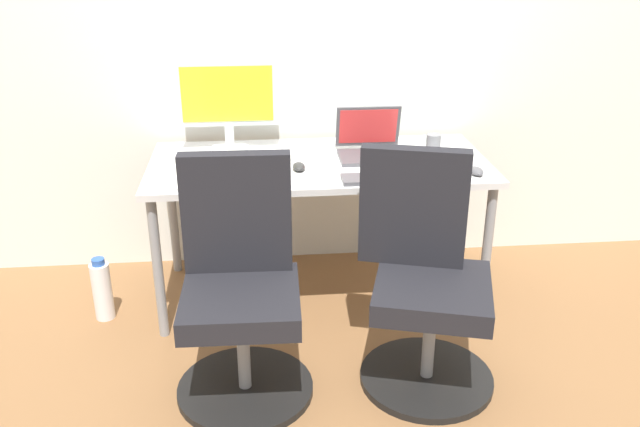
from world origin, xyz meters
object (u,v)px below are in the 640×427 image
desktop_monitor (227,99)px  coffee_mug (388,131)px  water_bottle_on_floor (102,290)px  office_chair_left (241,291)px  office_chair_right (424,283)px  open_laptop (370,144)px

desktop_monitor → coffee_mug: (0.80, 0.08, -0.20)m
water_bottle_on_floor → coffee_mug: 1.60m
water_bottle_on_floor → coffee_mug: coffee_mug is taller
office_chair_left → desktop_monitor: desktop_monitor is taller
office_chair_right → water_bottle_on_floor: size_ratio=3.03×
water_bottle_on_floor → coffee_mug: size_ratio=3.37×
open_laptop → office_chair_left: bearing=-129.2°
water_bottle_on_floor → open_laptop: 1.43m
desktop_monitor → coffee_mug: bearing=5.4°
office_chair_left → coffee_mug: size_ratio=10.22×
desktop_monitor → coffee_mug: 0.83m
water_bottle_on_floor → desktop_monitor: bearing=30.4°
water_bottle_on_floor → open_laptop: open_laptop is taller
desktop_monitor → open_laptop: 0.71m
open_laptop → desktop_monitor: bearing=166.6°
water_bottle_on_floor → open_laptop: bearing=8.9°
office_chair_left → open_laptop: (0.62, 0.76, 0.33)m
office_chair_left → office_chair_right: same height
office_chair_right → coffee_mug: office_chair_right is taller
water_bottle_on_floor → desktop_monitor: 1.07m
open_laptop → coffee_mug: 0.27m
office_chair_left → coffee_mug: (0.75, 1.00, 0.32)m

